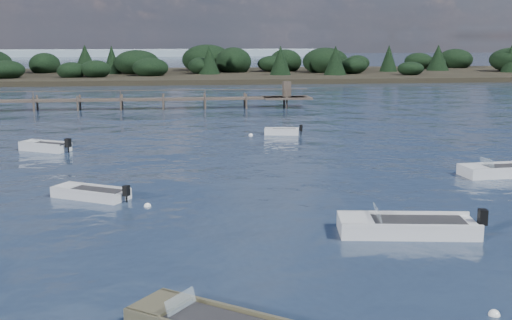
{
  "coord_description": "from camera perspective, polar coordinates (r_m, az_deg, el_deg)",
  "views": [
    {
      "loc": [
        -7.68,
        -18.84,
        7.41
      ],
      "look_at": [
        -3.55,
        14.0,
        1.0
      ],
      "focal_mm": 45.0,
      "sensor_mm": 36.0,
      "label": 1
    }
  ],
  "objects": [
    {
      "name": "ground",
      "position": [
        79.56,
        -1.6,
        5.61
      ],
      "size": [
        400.0,
        400.0,
        0.0
      ],
      "primitive_type": "plane",
      "color": "#172437",
      "rests_on": "ground"
    },
    {
      "name": "tender_far_white",
      "position": [
        49.1,
        2.3,
        2.44
      ],
      "size": [
        2.97,
        1.52,
        0.99
      ],
      "color": "silver",
      "rests_on": "ground"
    },
    {
      "name": "dinghy_mid_white_b",
      "position": [
        37.12,
        21.1,
        -1.05
      ],
      "size": [
        5.02,
        2.06,
        1.23
      ],
      "color": "silver",
      "rests_on": "ground"
    },
    {
      "name": "dinghy_mid_white_a",
      "position": [
        25.23,
        13.23,
        -6.01
      ],
      "size": [
        5.68,
        2.72,
        1.3
      ],
      "color": "silver",
      "rests_on": "ground"
    },
    {
      "name": "tender_far_grey",
      "position": [
        44.33,
        -18.21,
        1.0
      ],
      "size": [
        3.6,
        2.8,
        1.19
      ],
      "color": "silver",
      "rests_on": "ground"
    },
    {
      "name": "dinghy_mid_grey",
      "position": [
        30.85,
        -14.47,
        -3.03
      ],
      "size": [
        3.8,
        3.02,
        0.99
      ],
      "color": "silver",
      "rests_on": "ground"
    },
    {
      "name": "buoy_a",
      "position": [
        18.93,
        20.41,
        -12.8
      ],
      "size": [
        0.32,
        0.32,
        0.32
      ],
      "primitive_type": "sphere",
      "color": "white",
      "rests_on": "ground"
    },
    {
      "name": "buoy_c",
      "position": [
        28.83,
        -9.62,
        -4.09
      ],
      "size": [
        0.32,
        0.32,
        0.32
      ],
      "primitive_type": "sphere",
      "color": "white",
      "rests_on": "ground"
    },
    {
      "name": "buoy_e",
      "position": [
        48.65,
        -0.47,
        2.2
      ],
      "size": [
        0.32,
        0.32,
        0.32
      ],
      "primitive_type": "sphere",
      "color": "white",
      "rests_on": "ground"
    },
    {
      "name": "jetty",
      "position": [
        68.59,
        -19.04,
        4.99
      ],
      "size": [
        64.5,
        3.2,
        3.4
      ],
      "color": "#4A3F36",
      "rests_on": "ground"
    },
    {
      "name": "far_headland",
      "position": [
        123.37,
        8.29,
        8.32
      ],
      "size": [
        190.0,
        40.0,
        5.8
      ],
      "color": "black",
      "rests_on": "ground"
    }
  ]
}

